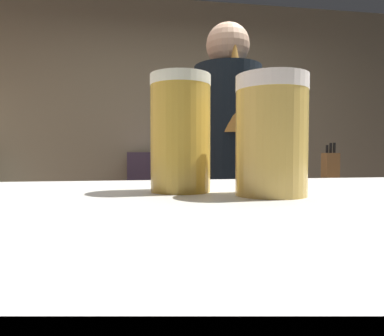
{
  "coord_description": "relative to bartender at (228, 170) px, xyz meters",
  "views": [
    {
      "loc": [
        -0.34,
        -1.39,
        1.11
      ],
      "look_at": [
        -0.24,
        -0.75,
        1.08
      ],
      "focal_mm": 31.64,
      "sensor_mm": 36.0,
      "label": 1
    }
  ],
  "objects": [
    {
      "name": "chefs_knife",
      "position": [
        0.28,
        0.41,
        -0.11
      ],
      "size": [
        0.24,
        0.09,
        0.01
      ],
      "primitive_type": "cube",
      "rotation": [
        0.0,
        0.0,
        0.25
      ],
      "color": "silver",
      "rests_on": "prep_counter"
    },
    {
      "name": "bottle_vinegar",
      "position": [
        0.02,
        1.54,
        0.19
      ],
      "size": [
        0.05,
        0.05,
        0.24
      ],
      "color": "#345C9B",
      "rests_on": "back_shelf"
    },
    {
      "name": "pint_glass_far",
      "position": [
        -0.3,
        -1.31,
        0.1
      ],
      "size": [
        0.08,
        0.08,
        0.14
      ],
      "color": "gold",
      "rests_on": "bar_counter"
    },
    {
      "name": "knife_block",
      "position": [
        0.9,
        0.54,
        -0.01
      ],
      "size": [
        0.1,
        0.08,
        0.27
      ],
      "color": "brown",
      "rests_on": "prep_counter"
    },
    {
      "name": "wall_back",
      "position": [
        -0.11,
        1.91,
        0.33
      ],
      "size": [
        5.2,
        0.1,
        2.7
      ],
      "primitive_type": "cube",
      "color": "gray",
      "rests_on": "ground"
    },
    {
      "name": "bartender",
      "position": [
        0.0,
        0.0,
        0.0
      ],
      "size": [
        0.45,
        0.53,
        1.76
      ],
      "rotation": [
        0.0,
        0.0,
        1.66
      ],
      "color": "#2D3030",
      "rests_on": "ground"
    },
    {
      "name": "bottle_hot_sauce",
      "position": [
        0.15,
        1.72,
        0.16
      ],
      "size": [
        0.07,
        0.07,
        0.18
      ],
      "color": "black",
      "rests_on": "back_shelf"
    },
    {
      "name": "back_shelf",
      "position": [
        -0.11,
        1.63,
        -0.46
      ],
      "size": [
        0.9,
        0.36,
        1.12
      ],
      "primitive_type": "cube",
      "color": "#3D3043",
      "rests_on": "ground"
    },
    {
      "name": "prep_counter",
      "position": [
        0.24,
        0.46,
        -0.57
      ],
      "size": [
        2.1,
        0.6,
        0.91
      ],
      "primitive_type": "cube",
      "color": "brown",
      "rests_on": "ground"
    },
    {
      "name": "mixing_bowl",
      "position": [
        -0.09,
        0.47,
        -0.09
      ],
      "size": [
        0.16,
        0.16,
        0.04
      ],
      "primitive_type": "cylinder",
      "color": "silver",
      "rests_on": "prep_counter"
    },
    {
      "name": "pint_glass_near",
      "position": [
        -0.39,
        -1.25,
        0.11
      ],
      "size": [
        0.08,
        0.08,
        0.15
      ],
      "color": "gold",
      "rests_on": "bar_counter"
    },
    {
      "name": "bottle_olive_oil",
      "position": [
        0.01,
        1.67,
        0.18
      ],
      "size": [
        0.05,
        0.05,
        0.21
      ],
      "color": "#D9C676",
      "rests_on": "back_shelf"
    }
  ]
}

